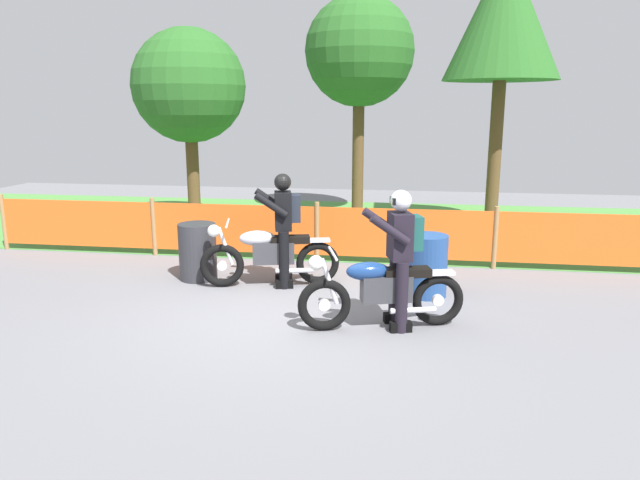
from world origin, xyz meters
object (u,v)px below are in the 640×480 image
at_px(rider_trailing, 284,223).
at_px(oil_drum, 427,265).
at_px(motorcycle_lead, 381,291).
at_px(motorcycle_trailing, 269,255).
at_px(spare_drum, 198,252).
at_px(rider_lead, 400,251).

distance_m(rider_trailing, oil_drum, 2.17).
bearing_deg(motorcycle_lead, oil_drum, -128.70).
bearing_deg(motorcycle_trailing, spare_drum, -22.50).
relative_size(motorcycle_trailing, spare_drum, 2.33).
bearing_deg(oil_drum, rider_lead, -105.41).
bearing_deg(rider_lead, motorcycle_trailing, -52.09).
bearing_deg(motorcycle_trailing, motorcycle_lead, 125.15).
bearing_deg(motorcycle_lead, rider_trailing, -61.41).
bearing_deg(spare_drum, rider_lead, -26.96).
xyz_separation_m(motorcycle_trailing, rider_lead, (1.96, -1.43, 0.47)).
height_order(rider_lead, oil_drum, rider_lead).
bearing_deg(spare_drum, rider_trailing, -4.54).
bearing_deg(oil_drum, motorcycle_lead, -112.70).
height_order(motorcycle_lead, rider_trailing, rider_trailing).
xyz_separation_m(motorcycle_lead, spare_drum, (-2.93, 1.66, -0.03)).
distance_m(motorcycle_lead, motorcycle_trailing, 2.30).
relative_size(oil_drum, spare_drum, 1.00).
bearing_deg(rider_trailing, motorcycle_trailing, 0.51).
xyz_separation_m(motorcycle_trailing, rider_trailing, (0.22, 0.06, 0.47)).
bearing_deg(motorcycle_lead, spare_drum, -45.56).
bearing_deg(rider_lead, motorcycle_lead, 0.51).
distance_m(motorcycle_lead, rider_lead, 0.53).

